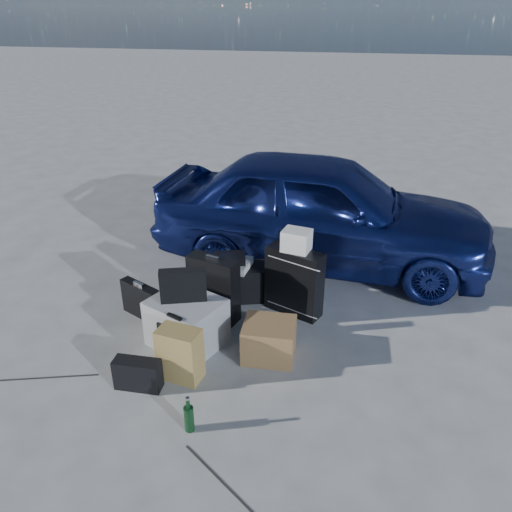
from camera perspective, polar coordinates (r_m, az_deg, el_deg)
The scene contains 15 objects.
ground at distance 4.05m, azimuth -7.62°, elevation -12.60°, with size 60.00×60.00×0.00m, color #B8B8B3.
car at distance 5.39m, azimuth 7.44°, elevation 5.29°, with size 1.42×3.53×1.20m, color navy.
pelican_case at distance 4.20m, azimuth -7.91°, elevation -7.51°, with size 0.56×0.46×0.41m, color #A5A7AA.
laptop_bag at distance 4.04m, azimuth -8.33°, elevation -3.34°, with size 0.37×0.09×0.28m, color black.
briefcase at distance 4.65m, azimuth -13.05°, elevation -4.97°, with size 0.42×0.09×0.33m, color black.
suitcase_left at distance 4.46m, azimuth -4.86°, elevation -3.70°, with size 0.46×0.17×0.60m, color black.
suitcase_right at distance 4.54m, azimuth 4.38°, elevation -2.93°, with size 0.52×0.19×0.63m, color black.
white_carton at distance 4.35m, azimuth 4.65°, elevation 1.78°, with size 0.24×0.19×0.19m, color silver.
duffel_bag at distance 4.81m, azimuth -2.93°, elevation -3.04°, with size 0.67×0.29×0.34m, color black.
flat_box_white at distance 4.71m, azimuth -3.12°, elevation -0.89°, with size 0.39×0.30×0.07m, color silver.
flat_box_black at distance 4.67m, azimuth -3.10°, elevation -0.26°, with size 0.30×0.21×0.06m, color black.
kraft_bag at distance 3.85m, azimuth -8.68°, elevation -11.04°, with size 0.32×0.19×0.43m, color #9D7F44.
cardboard_box at distance 4.05m, azimuth 1.50°, elevation -9.57°, with size 0.41×0.36×0.31m, color brown.
messenger_bag at distance 3.87m, azimuth -13.36°, elevation -13.00°, with size 0.35×0.13×0.24m, color black.
green_bottle at distance 3.49m, azimuth -7.69°, elevation -17.53°, with size 0.07×0.07×0.27m, color black.
Camera 1 is at (1.20, -2.91, 2.55)m, focal length 35.00 mm.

